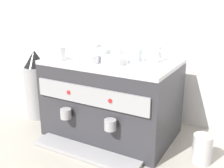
{
  "coord_description": "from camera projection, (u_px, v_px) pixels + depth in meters",
  "views": [
    {
      "loc": [
        0.7,
        -1.24,
        0.75
      ],
      "look_at": [
        0.0,
        0.0,
        0.29
      ],
      "focal_mm": 44.37,
      "sensor_mm": 36.0,
      "label": 1
    }
  ],
  "objects": [
    {
      "name": "ground_plane",
      "position": [
        112.0,
        132.0,
        1.59
      ],
      "size": [
        4.0,
        4.0,
        0.0
      ],
      "primitive_type": "plane",
      "color": "#9E998E"
    },
    {
      "name": "tiled_backsplash_wall",
      "position": [
        138.0,
        37.0,
        1.71
      ],
      "size": [
        2.8,
        0.03,
        1.01
      ],
      "primitive_type": "cube",
      "color": "silver",
      "rests_on": "ground_plane"
    },
    {
      "name": "espresso_machine",
      "position": [
        112.0,
        98.0,
        1.52
      ],
      "size": [
        0.68,
        0.54,
        0.43
      ],
      "color": "#2D2D33",
      "rests_on": "ground_plane"
    },
    {
      "name": "ceramic_cup_0",
      "position": [
        135.0,
        55.0,
        1.43
      ],
      "size": [
        0.1,
        0.07,
        0.07
      ],
      "color": "silver",
      "rests_on": "espresso_machine"
    },
    {
      "name": "ceramic_cup_1",
      "position": [
        104.0,
        54.0,
        1.46
      ],
      "size": [
        0.07,
        0.1,
        0.06
      ],
      "color": "silver",
      "rests_on": "espresso_machine"
    },
    {
      "name": "ceramic_cup_2",
      "position": [
        95.0,
        50.0,
        1.51
      ],
      "size": [
        0.07,
        0.1,
        0.07
      ],
      "color": "silver",
      "rests_on": "espresso_machine"
    },
    {
      "name": "ceramic_cup_3",
      "position": [
        59.0,
        53.0,
        1.43
      ],
      "size": [
        0.09,
        0.08,
        0.07
      ],
      "color": "silver",
      "rests_on": "espresso_machine"
    },
    {
      "name": "ceramic_cup_4",
      "position": [
        155.0,
        54.0,
        1.41
      ],
      "size": [
        0.1,
        0.08,
        0.08
      ],
      "color": "silver",
      "rests_on": "espresso_machine"
    },
    {
      "name": "ceramic_bowl_0",
      "position": [
        87.0,
        49.0,
        1.65
      ],
      "size": [
        0.11,
        0.11,
        0.04
      ],
      "color": "white",
      "rests_on": "espresso_machine"
    },
    {
      "name": "ceramic_bowl_1",
      "position": [
        115.0,
        51.0,
        1.59
      ],
      "size": [
        0.09,
        0.09,
        0.04
      ],
      "color": "white",
      "rests_on": "espresso_machine"
    },
    {
      "name": "ceramic_bowl_2",
      "position": [
        114.0,
        60.0,
        1.37
      ],
      "size": [
        0.13,
        0.13,
        0.03
      ],
      "color": "white",
      "rests_on": "espresso_machine"
    },
    {
      "name": "ceramic_bowl_3",
      "position": [
        87.0,
        59.0,
        1.39
      ],
      "size": [
        0.12,
        0.12,
        0.04
      ],
      "color": "white",
      "rests_on": "espresso_machine"
    },
    {
      "name": "coffee_grinder",
      "position": [
        37.0,
        86.0,
        1.74
      ],
      "size": [
        0.15,
        0.15,
        0.43
      ],
      "color": "#939399",
      "rests_on": "ground_plane"
    },
    {
      "name": "milk_pitcher",
      "position": [
        202.0,
        149.0,
        1.28
      ],
      "size": [
        0.09,
        0.09,
        0.14
      ],
      "primitive_type": "cylinder",
      "color": "#B7B7BC",
      "rests_on": "ground_plane"
    }
  ]
}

